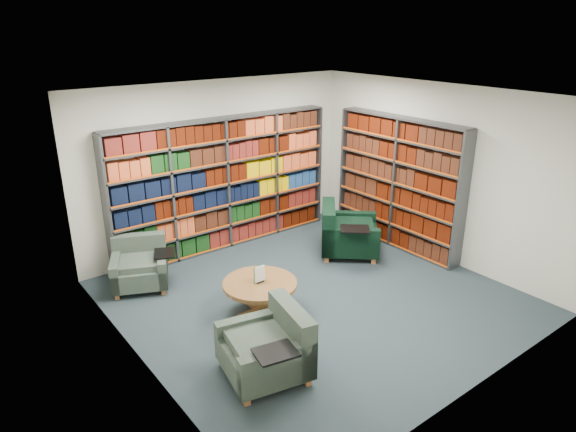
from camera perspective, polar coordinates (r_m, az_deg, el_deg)
room_shell at (r=6.77m, az=3.10°, el=1.34°), size 5.02×5.02×2.82m
bookshelf_back at (r=8.68m, az=-7.03°, el=3.53°), size 4.00×0.28×2.20m
bookshelf_right at (r=8.86m, az=12.12°, el=3.57°), size 0.28×2.50×2.20m
chair_teal_left at (r=7.87m, az=-16.09°, el=-5.41°), size 1.04×1.02×0.70m
chair_green_right at (r=8.59m, az=6.26°, el=-2.03°), size 1.30×1.30×0.84m
chair_teal_front at (r=5.77m, az=-1.86°, el=-14.54°), size 1.01×1.09×0.78m
coffee_table at (r=6.81m, az=-3.13°, el=-8.04°), size 0.98×0.98×0.69m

